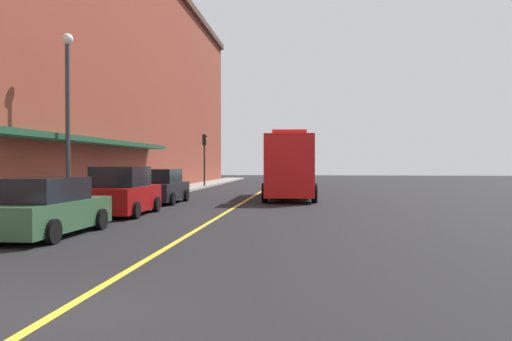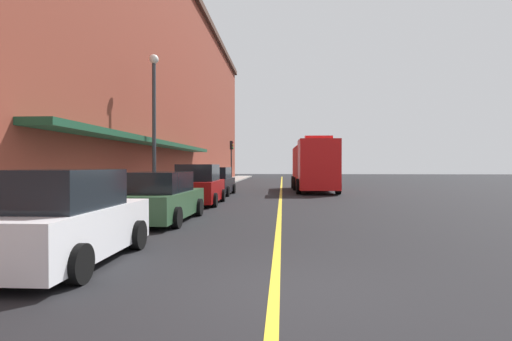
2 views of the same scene
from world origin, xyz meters
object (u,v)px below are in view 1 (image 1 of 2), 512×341
object	(u,v)px
parked_car_2	(123,193)
street_lamp_left	(68,103)
parking_meter_1	(46,192)
fire_truck	(290,167)
traffic_light_near	(205,150)
parking_meter_2	(73,189)
parked_car_1	(46,208)
parked_car_3	(162,187)

from	to	relation	value
parked_car_2	street_lamp_left	bearing A→B (deg)	96.92
parking_meter_1	parked_car_2	bearing A→B (deg)	64.45
fire_truck	traffic_light_near	bearing A→B (deg)	-150.16
parking_meter_1	street_lamp_left	size ratio (longest dim) A/B	0.19
traffic_light_near	parking_meter_2	bearing A→B (deg)	-90.15
parked_car_1	fire_truck	world-z (taller)	fire_truck
parking_meter_1	fire_truck	bearing A→B (deg)	60.19
parked_car_1	parking_meter_2	xyz separation A→B (m)	(-1.45, 4.62, 0.29)
parking_meter_1	traffic_light_near	bearing A→B (deg)	89.86
parked_car_3	parking_meter_1	world-z (taller)	parked_car_3
parked_car_2	parking_meter_1	xyz separation A→B (m)	(-1.49, -3.12, 0.18)
parked_car_1	street_lamp_left	distance (m)	6.90
parked_car_3	traffic_light_near	size ratio (longest dim) A/B	1.02
parked_car_1	parking_meter_1	distance (m)	3.06
street_lamp_left	parked_car_1	bearing A→B (deg)	-69.55
parked_car_1	parked_car_2	world-z (taller)	parked_car_2
parked_car_1	fire_truck	xyz separation A→B (m)	(6.23, 16.07, 1.02)
parked_car_2	parked_car_3	world-z (taller)	parked_car_2
traffic_light_near	fire_truck	bearing A→B (deg)	-58.70
parked_car_2	traffic_light_near	distance (m)	22.97
parked_car_2	fire_truck	xyz separation A→B (m)	(6.19, 10.28, 0.91)
parked_car_1	parked_car_3	world-z (taller)	parked_car_3
parking_meter_1	traffic_light_near	xyz separation A→B (m)	(0.06, 25.93, 2.10)
parked_car_3	fire_truck	world-z (taller)	fire_truck
parked_car_3	parking_meter_1	bearing A→B (deg)	172.30
parking_meter_1	street_lamp_left	distance (m)	4.41
fire_truck	parking_meter_1	distance (m)	15.46
parked_car_3	street_lamp_left	world-z (taller)	street_lamp_left
parking_meter_2	street_lamp_left	world-z (taller)	street_lamp_left
parked_car_1	parking_meter_2	world-z (taller)	parked_car_1
parked_car_1	parked_car_2	distance (m)	5.79
parked_car_3	street_lamp_left	bearing A→B (deg)	163.53
parked_car_1	parked_car_3	bearing A→B (deg)	1.54
parked_car_3	parking_meter_2	distance (m)	7.30
parked_car_1	parked_car_3	distance (m)	11.79
fire_truck	street_lamp_left	world-z (taller)	street_lamp_left
fire_truck	street_lamp_left	distance (m)	13.68
parking_meter_1	parked_car_3	bearing A→B (deg)	81.65
parked_car_1	traffic_light_near	world-z (taller)	traffic_light_near
parking_meter_1	parking_meter_2	size ratio (longest dim) A/B	1.00
traffic_light_near	parked_car_3	bearing A→B (deg)	-85.66
parked_car_3	traffic_light_near	world-z (taller)	traffic_light_near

